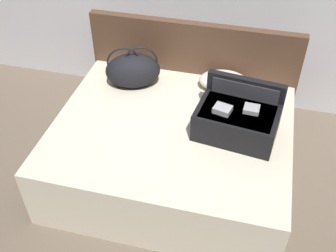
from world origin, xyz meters
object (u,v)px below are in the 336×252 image
Objects in this scene: duffel_bag at (133,70)px; pillow_near_headboard at (223,81)px; bed at (171,151)px; hard_case_large at (238,118)px.

pillow_near_headboard is at bearing 10.12° from duffel_bag.
bed is 0.75m from pillow_near_headboard.
hard_case_large is 1.20× the size of duffel_bag.
duffel_bag is 1.29× the size of pillow_near_headboard.
duffel_bag reaches higher than hard_case_large.
hard_case_large is at bearing -23.00° from duffel_bag.
hard_case_large is (0.49, 0.06, 0.41)m from bed.
hard_case_large is at bearing 6.56° from bed.
pillow_near_headboard is (0.76, 0.14, -0.07)m from duffel_bag.
duffel_bag is 0.77m from pillow_near_headboard.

